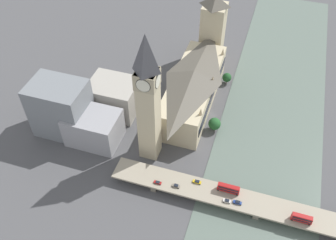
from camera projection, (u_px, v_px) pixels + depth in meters
ground_plane at (213, 115)px, 250.86m from camera, size 600.00×600.00×0.00m
river_water at (271, 128)px, 242.55m from camera, size 65.02×360.00×0.30m
parliament_hall at (193, 87)px, 249.76m from camera, size 27.46×82.88×28.01m
clock_tower at (148, 98)px, 196.85m from camera, size 11.85×11.85×83.98m
victoria_tower at (213, 29)px, 276.52m from camera, size 16.66×16.66×57.28m
road_bridge at (258, 205)px, 197.05m from camera, size 162.04×14.35×5.86m
double_decker_bus_lead at (228, 188)px, 199.91m from camera, size 11.97×2.59×4.99m
double_decker_bus_mid at (302, 218)px, 187.58m from camera, size 10.29×2.50×4.79m
car_northbound_lead at (176, 186)px, 203.48m from camera, size 4.27×1.86×1.46m
car_northbound_tail at (237, 202)px, 196.17m from camera, size 4.52×1.82×1.46m
car_southbound_lead at (158, 182)px, 205.10m from camera, size 4.31×1.75×1.25m
car_southbound_mid at (227, 201)px, 196.83m from camera, size 4.11×1.90×1.44m
car_southbound_tail at (197, 182)px, 205.30m from camera, size 4.70×1.83×1.45m
city_block_west at (114, 97)px, 246.85m from camera, size 31.12×25.06×22.83m
city_block_center at (61, 108)px, 229.81m from camera, size 33.44×24.49×35.86m
city_block_east at (94, 128)px, 228.77m from camera, size 31.74×22.97×20.64m
tree_embankment_near at (227, 78)px, 271.05m from camera, size 6.60×6.60×8.29m
tree_embankment_mid at (215, 124)px, 237.79m from camera, size 7.96×7.96×9.45m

